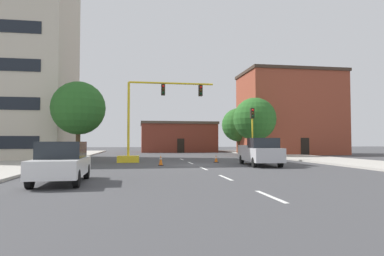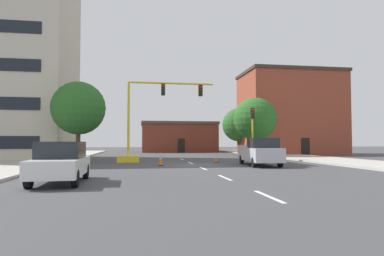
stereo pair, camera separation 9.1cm
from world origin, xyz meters
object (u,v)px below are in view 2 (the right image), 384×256
Objects in this scene: traffic_cone_roadside_b at (216,159)px; tree_right_mid at (255,119)px; tree_right_far at (239,125)px; traffic_signal_gantry at (140,136)px; traffic_cone_roadside_a at (161,160)px; traffic_light_pole_right at (252,122)px; sedan_white_near_left at (61,162)px; pickup_truck_silver at (260,152)px; tree_left_near at (79,108)px.

tree_right_mid is at bearing 53.10° from traffic_cone_roadside_b.
tree_right_far is 20.23m from traffic_cone_roadside_b.
tree_right_mid reaches higher than traffic_cone_roadside_b.
tree_right_far is at bearing 50.99° from traffic_signal_gantry.
tree_right_mid is at bearing 45.71° from traffic_cone_roadside_a.
traffic_light_pole_right is 7.45m from tree_right_mid.
sedan_white_near_left is (-17.21, -30.62, -3.23)m from tree_right_far.
traffic_cone_roadside_a is at bearing -151.08° from traffic_light_pole_right.
traffic_signal_gantry reaches higher than tree_right_mid.
pickup_truck_silver reaches higher than traffic_cone_roadside_b.
tree_left_near is 11.01× the size of traffic_cone_roadside_b.
tree_right_mid reaches higher than traffic_light_pole_right.
traffic_light_pole_right is 6.62m from pickup_truck_silver.
pickup_truck_silver is at bearing -60.36° from traffic_cone_roadside_b.
traffic_signal_gantry reaches higher than traffic_light_pole_right.
traffic_signal_gantry is 1.22× the size of tree_left_near.
traffic_light_pole_right reaches higher than pickup_truck_silver.
tree_right_far is 8.39× the size of traffic_cone_roadside_a.
traffic_cone_roadside_a is (-11.38, -11.66, -3.91)m from tree_right_mid.
sedan_white_near_left reaches higher than traffic_cone_roadside_b.
traffic_signal_gantry reaches higher than tree_left_near.
tree_right_mid is (12.84, 7.58, 2.10)m from traffic_signal_gantry.
sedan_white_near_left is 15.58m from traffic_cone_roadside_b.
traffic_light_pole_right is at bearing 3.92° from traffic_signal_gantry.
tree_right_far is at bearing 59.64° from traffic_cone_roadside_a.
tree_right_far is 1.43× the size of sedan_white_near_left.
sedan_white_near_left is 10.54m from traffic_cone_roadside_a.
tree_left_near is 1.47× the size of sedan_white_near_left.
sedan_white_near_left is at bearing -127.50° from tree_right_mid.
tree_left_near is 0.99× the size of tree_right_mid.
traffic_signal_gantry is 1.79× the size of sedan_white_near_left.
tree_right_far is at bearing 42.07° from tree_left_near.
tree_left_near reaches higher than pickup_truck_silver.
traffic_cone_roadside_a is (-8.64, -4.78, -3.15)m from traffic_light_pole_right.
pickup_truck_silver is (-5.34, -22.37, -3.14)m from tree_right_far.
tree_right_mid reaches higher than tree_left_near.
tree_right_far is at bearing 77.02° from traffic_light_pole_right.
traffic_signal_gantry reaches higher than traffic_cone_roadside_a.
tree_right_far is 25.52m from tree_left_near.
traffic_signal_gantry is 4.70m from traffic_cone_roadside_a.
tree_right_far is 9.64m from tree_right_mid.
traffic_cone_roadside_b is (-2.30, 4.03, -0.68)m from pickup_truck_silver.
tree_right_far is 1.17× the size of pickup_truck_silver.
traffic_signal_gantry is 1.69× the size of traffic_light_pole_right.
tree_left_near is at bearing -157.18° from tree_right_mid.
tree_right_mid is (-1.06, -9.58, 0.18)m from tree_right_far.
traffic_light_pole_right is 19.68m from sedan_white_near_left.
tree_left_near is 8.61× the size of traffic_cone_roadside_a.
tree_right_mid is 8.67× the size of traffic_cone_roadside_a.
tree_right_mid is at bearing 30.56° from traffic_signal_gantry.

